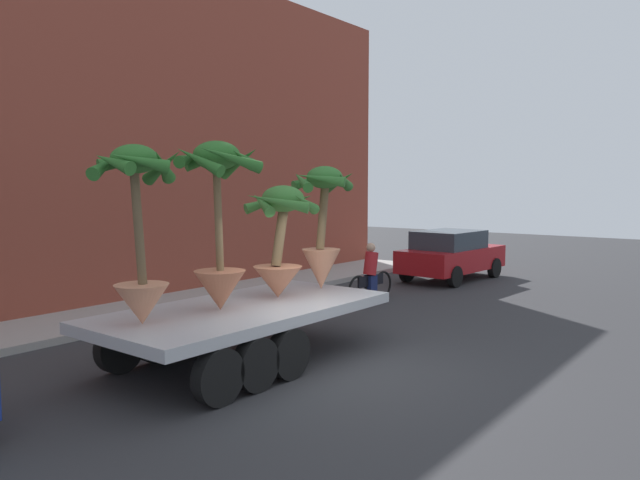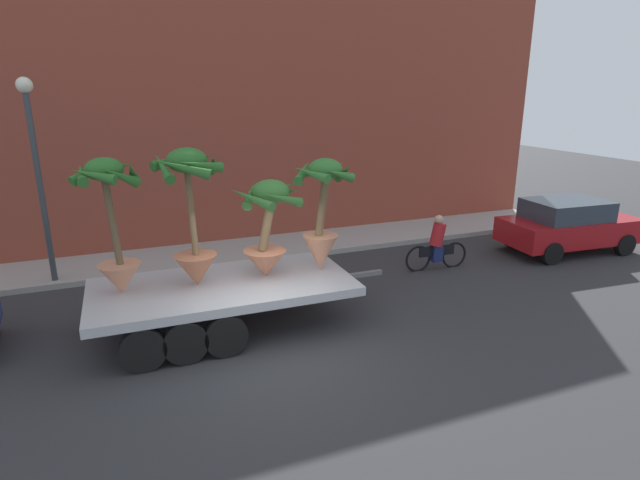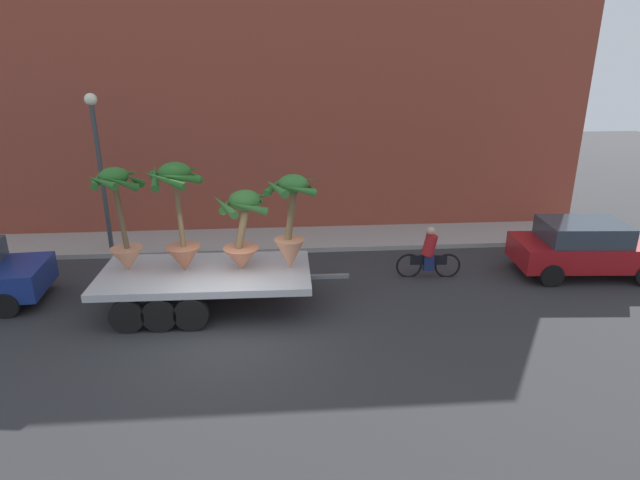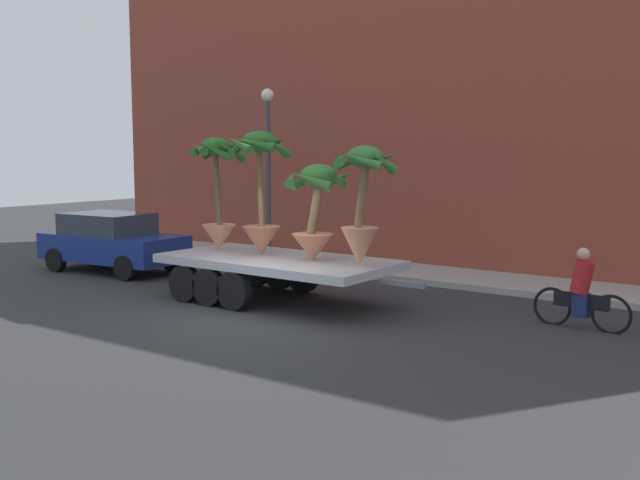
{
  "view_description": "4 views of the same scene",
  "coord_description": "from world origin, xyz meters",
  "px_view_note": "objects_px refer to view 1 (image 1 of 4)",
  "views": [
    {
      "loc": [
        -7.74,
        -5.69,
        2.97
      ],
      "look_at": [
        1.45,
        1.41,
        1.94
      ],
      "focal_mm": 33.81,
      "sensor_mm": 36.0,
      "label": 1
    },
    {
      "loc": [
        -2.4,
        -8.24,
        4.77
      ],
      "look_at": [
        1.55,
        1.58,
        1.6
      ],
      "focal_mm": 28.81,
      "sensor_mm": 36.0,
      "label": 2
    },
    {
      "loc": [
        1.26,
        -10.86,
        6.14
      ],
      "look_at": [
        2.27,
        1.87,
        1.55
      ],
      "focal_mm": 29.76,
      "sensor_mm": 36.0,
      "label": 3
    },
    {
      "loc": [
        9.31,
        -10.88,
        3.3
      ],
      "look_at": [
        0.22,
        1.82,
        1.38
      ],
      "focal_mm": 41.53,
      "sensor_mm": 36.0,
      "label": 4
    }
  ],
  "objects_px": {
    "potted_palm_extra": "(219,223)",
    "parked_car": "(451,254)",
    "potted_palm_front": "(322,226)",
    "flatbed_trailer": "(234,321)",
    "cyclist": "(371,275)",
    "potted_palm_rear": "(139,232)",
    "potted_palm_middle": "(280,239)"
  },
  "relations": [
    {
      "from": "potted_palm_rear",
      "to": "parked_car",
      "type": "relative_size",
      "value": 0.63
    },
    {
      "from": "potted_palm_rear",
      "to": "potted_palm_middle",
      "type": "bearing_deg",
      "value": -2.8
    },
    {
      "from": "potted_palm_rear",
      "to": "parked_car",
      "type": "bearing_deg",
      "value": 4.88
    },
    {
      "from": "potted_palm_middle",
      "to": "potted_palm_front",
      "type": "xyz_separation_m",
      "value": [
        1.17,
        -0.06,
        0.17
      ]
    },
    {
      "from": "potted_palm_front",
      "to": "potted_palm_extra",
      "type": "xyz_separation_m",
      "value": [
        -2.66,
        0.05,
        0.2
      ]
    },
    {
      "from": "potted_palm_middle",
      "to": "parked_car",
      "type": "bearing_deg",
      "value": 7.17
    },
    {
      "from": "flatbed_trailer",
      "to": "parked_car",
      "type": "relative_size",
      "value": 1.49
    },
    {
      "from": "potted_palm_extra",
      "to": "parked_car",
      "type": "distance_m",
      "value": 11.26
    },
    {
      "from": "potted_palm_rear",
      "to": "potted_palm_middle",
      "type": "distance_m",
      "value": 2.91
    },
    {
      "from": "potted_palm_middle",
      "to": "parked_car",
      "type": "xyz_separation_m",
      "value": [
        9.6,
        1.21,
        -1.2
      ]
    },
    {
      "from": "potted_palm_rear",
      "to": "potted_palm_extra",
      "type": "bearing_deg",
      "value": -6.24
    },
    {
      "from": "potted_palm_front",
      "to": "potted_palm_extra",
      "type": "bearing_deg",
      "value": 179.0
    },
    {
      "from": "cyclist",
      "to": "potted_palm_extra",
      "type": "bearing_deg",
      "value": -168.37
    },
    {
      "from": "potted_palm_middle",
      "to": "potted_palm_extra",
      "type": "distance_m",
      "value": 1.54
    },
    {
      "from": "potted_palm_middle",
      "to": "potted_palm_extra",
      "type": "relative_size",
      "value": 0.74
    },
    {
      "from": "potted_palm_middle",
      "to": "potted_palm_extra",
      "type": "bearing_deg",
      "value": -179.53
    },
    {
      "from": "potted_palm_front",
      "to": "parked_car",
      "type": "bearing_deg",
      "value": 8.55
    },
    {
      "from": "potted_palm_extra",
      "to": "cyclist",
      "type": "height_order",
      "value": "potted_palm_extra"
    },
    {
      "from": "potted_palm_extra",
      "to": "potted_palm_rear",
      "type": "bearing_deg",
      "value": 173.76
    },
    {
      "from": "flatbed_trailer",
      "to": "cyclist",
      "type": "xyz_separation_m",
      "value": [
        6.3,
        1.39,
        -0.09
      ]
    },
    {
      "from": "parked_car",
      "to": "potted_palm_extra",
      "type": "bearing_deg",
      "value": -173.72
    },
    {
      "from": "flatbed_trailer",
      "to": "potted_palm_rear",
      "type": "distance_m",
      "value": 2.31
    },
    {
      "from": "flatbed_trailer",
      "to": "potted_palm_extra",
      "type": "bearing_deg",
      "value": 172.59
    },
    {
      "from": "parked_car",
      "to": "potted_palm_middle",
      "type": "bearing_deg",
      "value": -172.83
    },
    {
      "from": "parked_car",
      "to": "potted_palm_rear",
      "type": "bearing_deg",
      "value": -175.12
    },
    {
      "from": "flatbed_trailer",
      "to": "potted_palm_rear",
      "type": "bearing_deg",
      "value": 173.56
    },
    {
      "from": "potted_palm_middle",
      "to": "cyclist",
      "type": "xyz_separation_m",
      "value": [
        5.09,
        1.34,
        -1.36
      ]
    },
    {
      "from": "potted_palm_middle",
      "to": "cyclist",
      "type": "distance_m",
      "value": 5.43
    },
    {
      "from": "potted_palm_rear",
      "to": "parked_car",
      "type": "xyz_separation_m",
      "value": [
        12.49,
        1.07,
        -1.5
      ]
    },
    {
      "from": "flatbed_trailer",
      "to": "potted_palm_extra",
      "type": "relative_size",
      "value": 2.27
    },
    {
      "from": "flatbed_trailer",
      "to": "potted_palm_rear",
      "type": "xyz_separation_m",
      "value": [
        -1.68,
        0.19,
        1.57
      ]
    },
    {
      "from": "potted_palm_front",
      "to": "cyclist",
      "type": "bearing_deg",
      "value": 19.68
    }
  ]
}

